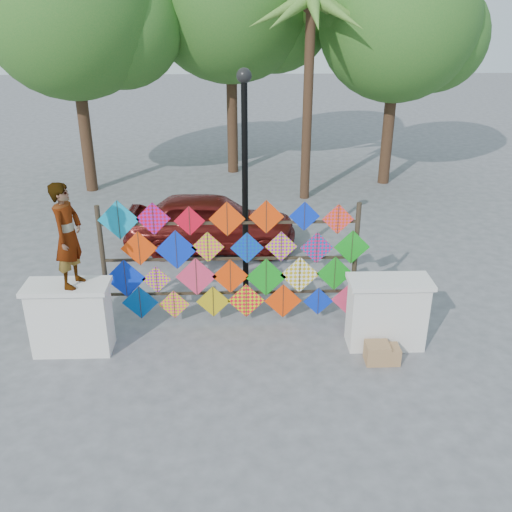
% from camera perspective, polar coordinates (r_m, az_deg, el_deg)
% --- Properties ---
extents(ground, '(80.00, 80.00, 0.00)m').
position_cam_1_polar(ground, '(10.30, -2.52, -8.47)').
color(ground, gray).
rests_on(ground, ground).
extents(parapet_left, '(1.40, 0.65, 1.28)m').
position_cam_1_polar(parapet_left, '(10.20, -18.03, -5.87)').
color(parapet_left, white).
rests_on(parapet_left, ground).
extents(parapet_right, '(1.40, 0.65, 1.28)m').
position_cam_1_polar(parapet_right, '(10.11, 12.95, -5.51)').
color(parapet_right, white).
rests_on(parapet_right, ground).
extents(kite_rack, '(4.88, 0.24, 2.42)m').
position_cam_1_polar(kite_rack, '(10.36, -2.34, -0.67)').
color(kite_rack, '#33281C').
rests_on(kite_rack, ground).
extents(tree_west, '(5.85, 5.20, 8.01)m').
position_cam_1_polar(tree_west, '(18.28, -17.76, 22.65)').
color(tree_west, '#4E3521').
rests_on(tree_west, ground).
extents(tree_east, '(5.40, 4.80, 7.42)m').
position_cam_1_polar(tree_east, '(18.86, 14.31, 21.83)').
color(tree_east, '#4E3521').
rests_on(tree_east, ground).
extents(palm_tree, '(3.62, 3.62, 5.83)m').
position_cam_1_polar(palm_tree, '(16.80, 5.48, 22.07)').
color(palm_tree, '#4E3521').
rests_on(palm_tree, ground).
extents(vendor_woman, '(0.55, 0.71, 1.75)m').
position_cam_1_polar(vendor_woman, '(9.52, -18.30, 1.97)').
color(vendor_woman, '#99999E').
rests_on(vendor_woman, parapet_left).
extents(sedan, '(4.12, 1.81, 1.38)m').
position_cam_1_polar(sedan, '(13.73, -4.52, 3.39)').
color(sedan, '#58110F').
rests_on(sedan, ground).
extents(lamppost, '(0.28, 0.28, 4.46)m').
position_cam_1_polar(lamppost, '(11.05, -1.13, 9.17)').
color(lamppost, black).
rests_on(lamppost, ground).
extents(cardboard_box_near, '(0.39, 0.35, 0.35)m').
position_cam_1_polar(cardboard_box_near, '(9.87, 12.01, -9.46)').
color(cardboard_box_near, '#AA7752').
rests_on(cardboard_box_near, ground).
extents(cardboard_box_far, '(0.35, 0.32, 0.30)m').
position_cam_1_polar(cardboard_box_far, '(9.93, 13.11, -9.55)').
color(cardboard_box_far, '#AA7752').
rests_on(cardboard_box_far, ground).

